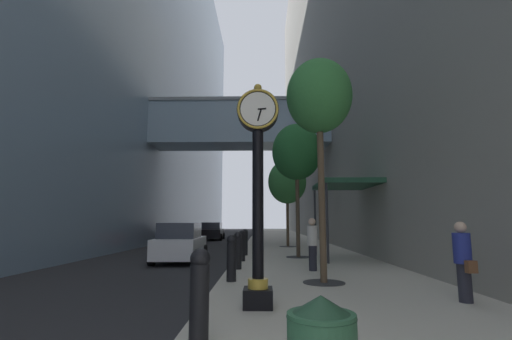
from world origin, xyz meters
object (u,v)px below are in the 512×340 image
Objects in this scene: bollard_third at (231,257)px; street_tree_mid_far at (287,182)px; bollard_fifth at (242,245)px; car_white_near at (180,243)px; car_red_mid at (179,234)px; street_clock at (258,180)px; bollard_nearest at (200,293)px; bollard_sixth at (245,241)px; street_tree_mid_near at (297,153)px; pedestrian_walking at (463,260)px; car_black_far at (212,231)px; street_tree_near at (319,99)px; pedestrian_by_clock at (312,242)px; bollard_fourth at (238,250)px.

street_tree_mid_far is at bearing 79.54° from bollard_third.
bollard_fifth is 0.30× the size of car_white_near.
car_red_mid is (-5.25, 16.25, 0.01)m from bollard_third.
street_clock is 2.78m from bollard_nearest.
street_tree_mid_near is (2.45, -0.90, 4.13)m from bollard_sixth.
bollard_nearest is 5.52m from pedestrian_walking.
car_black_far is at bearing 99.23° from bollard_third.
street_tree_mid_near is (0.00, 6.74, -0.25)m from street_tree_near.
bollard_sixth is at bearing -59.22° from car_red_mid.
bollard_third is 17.08m from car_red_mid.
car_white_near is (-7.63, 8.26, -0.17)m from pedestrian_walking.
car_white_near is at bearing 132.75° from pedestrian_walking.
street_tree_near is 4.74m from pedestrian_by_clock.
street_tree_mid_near reaches higher than car_red_mid.
pedestrian_walking is (2.46, -2.23, -4.20)m from street_tree_near.
street_tree_mid_far is at bearing 90.00° from street_tree_near.
bollard_nearest is 4.96m from bollard_third.
bollard_third is at bearing -110.55° from street_tree_mid_near.
bollard_third is at bearing 153.62° from pedestrian_walking.
bollard_fourth is 14.74m from car_red_mid.
street_tree_mid_far is (2.45, 18.24, 3.48)m from bollard_nearest.
bollard_third is 0.20× the size of street_tree_mid_near.
car_white_near is at bearing -76.39° from car_red_mid.
bollard_third is at bearing 90.00° from bollard_nearest.
street_tree_mid_near reaches higher than street_clock.
pedestrian_by_clock is (2.49, -2.83, 0.26)m from bollard_fifth.
car_white_near is at bearing 162.39° from bollard_fifth.
car_red_mid is (-5.25, 11.30, 0.01)m from bollard_fifth.
bollard_sixth is 0.22× the size of street_tree_mid_far.
car_red_mid is (-7.70, 2.98, -3.48)m from street_tree_mid_far.
street_tree_mid_near is at bearing -51.59° from car_red_mid.
bollard_nearest is 0.20× the size of street_tree_mid_near.
bollard_fourth is at bearing -90.00° from bollard_sixth.
street_tree_near reaches higher than bollard_third.
bollard_third is 8.11m from street_tree_mid_near.
street_clock is 20.19m from car_red_mid.
car_red_mid is (-2.53, 10.43, -0.02)m from car_white_near.
bollard_nearest is 21.85m from car_red_mid.
street_tree_mid_near reaches higher than pedestrian_by_clock.
bollard_third is at bearing 175.33° from street_tree_near.
car_red_mid is at bearing 103.61° from car_white_near.
car_white_near is (-2.73, 5.82, 0.02)m from bollard_third.
bollard_sixth is 9.14m from street_tree_near.
street_tree_mid_near is at bearing 32.79° from bollard_fifth.
bollard_sixth is (0.00, 4.96, 0.00)m from bollard_fourth.
street_clock reaches higher than car_white_near.
pedestrian_walking reaches higher than bollard_fifth.
car_black_far is (-6.39, 21.83, -0.25)m from pedestrian_by_clock.
car_black_far is at bearing 108.44° from pedestrian_walking.
bollard_sixth is 0.29× the size of car_black_far.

